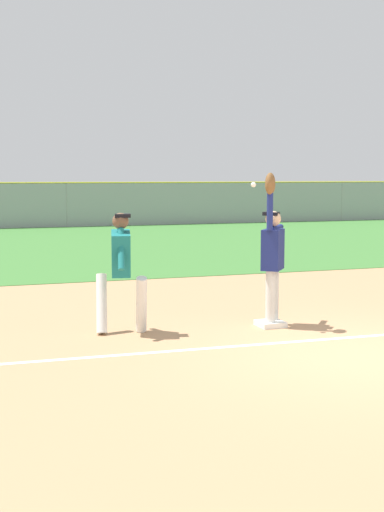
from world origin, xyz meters
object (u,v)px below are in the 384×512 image
at_px(runner, 121,264).
at_px(parked_car_red, 75,209).
at_px(fielder, 272,252).
at_px(baseball, 253,185).
at_px(first_base, 270,324).
at_px(parked_car_tan, 199,207).

height_order(runner, parked_car_red, runner).
bearing_deg(fielder, baseball, 59.79).
xyz_separation_m(first_base, parked_car_red, (1.20, 24.62, 0.63)).
relative_size(first_base, parked_car_red, 0.08).
bearing_deg(first_base, parked_car_red, 87.20).
bearing_deg(first_base, parked_car_tan, 72.87).
relative_size(first_base, fielder, 0.17).
relative_size(first_base, parked_car_tan, 0.08).
height_order(first_base, baseball, baseball).
relative_size(first_base, baseball, 5.14).
bearing_deg(parked_car_tan, parked_car_red, 175.72).
distance_m(baseball, parked_car_red, 24.85).
height_order(fielder, runner, fielder).
bearing_deg(parked_car_red, parked_car_tan, -4.18).
relative_size(fielder, parked_car_tan, 0.50).
height_order(first_base, parked_car_red, parked_car_red).
bearing_deg(fielder, parked_car_tan, -68.81).
distance_m(parked_car_red, parked_car_tan, 6.42).
bearing_deg(baseball, first_base, 21.05).
distance_m(fielder, baseball, 1.07).
height_order(parked_car_red, parked_car_tan, same).
height_order(first_base, fielder, fielder).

